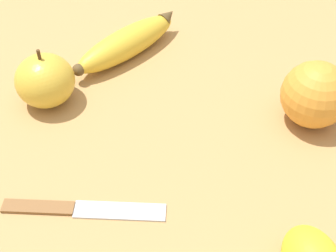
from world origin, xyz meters
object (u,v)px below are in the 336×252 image
orange (315,95)px  apple (45,81)px  banana (128,42)px  paring_knife (78,208)px

orange → apple: 0.34m
orange → apple: orange is taller
banana → orange: orange is taller
banana → paring_knife: (-0.23, -0.17, -0.02)m
banana → paring_knife: banana is taller
banana → apple: size_ratio=2.43×
banana → paring_knife: size_ratio=1.39×
banana → apple: 0.14m
orange → paring_knife: orange is taller
banana → orange: 0.28m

